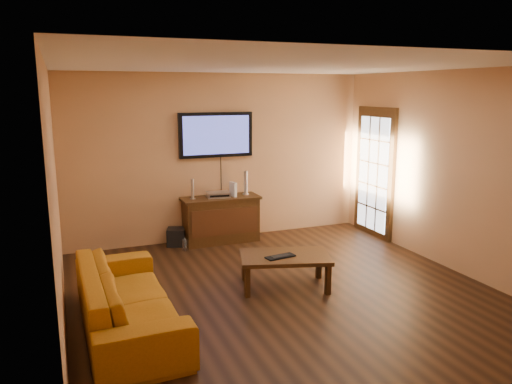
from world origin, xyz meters
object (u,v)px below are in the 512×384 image
coffee_table (285,259)px  speaker_right (246,184)px  game_console (233,189)px  speaker_left (193,190)px  keyboard (280,256)px  subwoofer (176,237)px  sofa (127,288)px  av_receiver (218,194)px  television (216,135)px  bottle (184,245)px  media_console (221,219)px

coffee_table → speaker_right: 2.26m
speaker_right → game_console: bearing=-166.5°
speaker_left → keyboard: size_ratio=0.83×
subwoofer → keyboard: (0.79, -2.26, 0.29)m
sofa → speaker_right: size_ratio=5.71×
av_receiver → television: bearing=85.8°
game_console → bottle: bearing=-175.7°
media_console → sofa: bearing=-125.5°
media_console → sofa: 3.12m
game_console → av_receiver: bearing=159.7°
bottle → television: bearing=33.9°
coffee_table → sofa: sofa is taller
speaker_right → speaker_left: bearing=-178.8°
sofa → bottle: sofa is taller
keyboard → speaker_right: bearing=80.3°
bottle → media_console: bearing=20.5°
television → speaker_right: television is taller
media_console → subwoofer: media_console is taller
coffee_table → av_receiver: 2.20m
media_console → speaker_right: bearing=5.2°
media_console → keyboard: media_console is taller
coffee_table → game_console: size_ratio=5.32×
media_console → speaker_left: (-0.45, 0.02, 0.52)m
coffee_table → bottle: coffee_table is taller
sofa → speaker_left: bearing=-29.1°
speaker_right → subwoofer: size_ratio=1.42×
speaker_right → keyboard: speaker_right is taller
subwoofer → av_receiver: bearing=14.5°
speaker_right → keyboard: (-0.38, -2.23, -0.49)m
sofa → speaker_right: speaker_right is taller
sofa → speaker_right: 3.47m
speaker_right → game_console: speaker_right is taller
av_receiver → game_console: (0.24, -0.04, 0.08)m
speaker_left → bottle: size_ratio=1.62×
television → coffee_table: 2.70m
coffee_table → speaker_left: (-0.61, 2.15, 0.52)m
sofa → keyboard: bearing=-80.5°
speaker_left → keyboard: (0.52, -2.21, -0.46)m
speaker_right → subwoofer: speaker_right is taller
speaker_left → speaker_right: 0.90m
speaker_left → keyboard: bearing=-76.8°
media_console → speaker_left: size_ratio=3.90×
sofa → game_console: 3.26m
media_console → av_receiver: 0.41m
keyboard → coffee_table: bearing=32.3°
coffee_table → game_console: game_console is taller
coffee_table → keyboard: (-0.09, -0.06, 0.06)m
media_console → keyboard: bearing=-88.3°
media_console → bottle: 0.77m
coffee_table → game_console: (0.05, 2.12, 0.49)m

